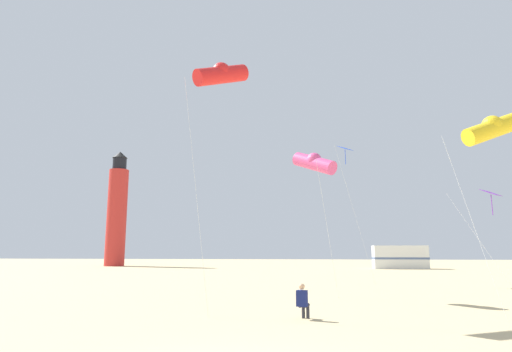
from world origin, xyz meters
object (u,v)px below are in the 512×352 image
(kite_diamond_violet, at_px, (490,196))
(kite_tube_scarlet, at_px, (221,74))
(kite_tube_rainbow, at_px, (314,162))
(kite_flyer_standing, at_px, (303,300))
(rv_van_white, at_px, (400,257))
(kite_diamond_blue, at_px, (346,154))
(kite_tube_gold, at_px, (492,128))
(lighthouse_distant, at_px, (117,211))

(kite_diamond_violet, height_order, kite_tube_scarlet, kite_tube_scarlet)
(kite_tube_rainbow, relative_size, kite_tube_scarlet, 0.72)
(kite_tube_scarlet, bearing_deg, kite_flyer_standing, -27.81)
(kite_tube_scarlet, xyz_separation_m, rv_van_white, (14.92, 38.67, -8.00))
(kite_flyer_standing, relative_size, kite_tube_scarlet, 0.11)
(kite_tube_rainbow, distance_m, kite_diamond_violet, 9.93)
(kite_diamond_blue, bearing_deg, kite_tube_gold, -73.48)
(kite_flyer_standing, relative_size, kite_diamond_blue, 0.12)
(kite_tube_scarlet, bearing_deg, kite_diamond_violet, 29.85)
(kite_tube_gold, relative_size, lighthouse_distant, 0.45)
(rv_van_white, bearing_deg, kite_diamond_blue, -109.24)
(kite_flyer_standing, relative_size, kite_diamond_violet, 0.21)
(kite_diamond_violet, bearing_deg, rv_van_white, 86.88)
(kite_flyer_standing, xyz_separation_m, kite_diamond_blue, (3.21, 16.25, 8.58))
(kite_diamond_blue, relative_size, lighthouse_distant, 0.58)
(kite_flyer_standing, bearing_deg, kite_tube_rainbow, -76.77)
(kite_flyer_standing, xyz_separation_m, kite_tube_rainbow, (0.65, 6.41, 5.95))
(kite_diamond_blue, height_order, rv_van_white, kite_diamond_blue)
(kite_diamond_violet, xyz_separation_m, lighthouse_distant, (-37.12, 35.73, 2.74))
(kite_tube_scarlet, relative_size, lighthouse_distant, 0.60)
(kite_flyer_standing, height_order, kite_diamond_blue, kite_diamond_blue)
(kite_flyer_standing, bearing_deg, kite_diamond_violet, -118.24)
(kite_tube_rainbow, distance_m, kite_tube_scarlet, 6.72)
(kite_tube_rainbow, height_order, kite_tube_scarlet, kite_tube_scarlet)
(kite_diamond_blue, bearing_deg, kite_flyer_standing, -101.17)
(kite_flyer_standing, relative_size, rv_van_white, 0.18)
(lighthouse_distant, distance_m, rv_van_white, 39.62)
(kite_tube_scarlet, xyz_separation_m, lighthouse_distant, (-23.89, 43.32, -1.56))
(kite_diamond_blue, bearing_deg, kite_tube_scarlet, -113.70)
(kite_tube_rainbow, bearing_deg, kite_tube_scarlet, -129.09)
(kite_tube_rainbow, bearing_deg, rv_van_white, 71.92)
(kite_tube_rainbow, bearing_deg, kite_flyer_standing, -95.80)
(kite_tube_scarlet, bearing_deg, lighthouse_distant, 118.88)
(kite_diamond_violet, xyz_separation_m, kite_tube_gold, (-2.65, -7.11, 1.79))
(kite_diamond_violet, relative_size, kite_tube_scarlet, 0.54)
(kite_flyer_standing, bearing_deg, kite_tube_scarlet, -8.78)
(lighthouse_distant, bearing_deg, kite_diamond_violet, -43.90)
(kite_tube_scarlet, height_order, kite_tube_gold, kite_tube_scarlet)
(lighthouse_distant, bearing_deg, kite_tube_gold, -51.18)
(kite_tube_rainbow, bearing_deg, lighthouse_distant, 125.70)
(kite_diamond_violet, relative_size, rv_van_white, 0.85)
(kite_tube_gold, bearing_deg, kite_diamond_blue, 106.52)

